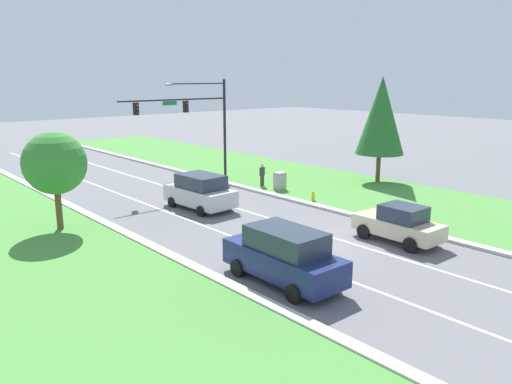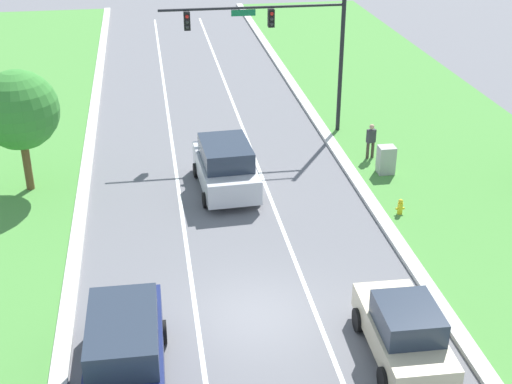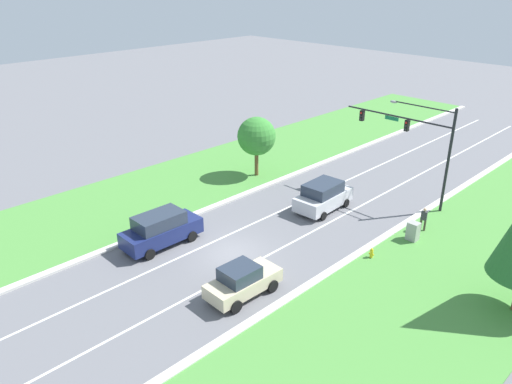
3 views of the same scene
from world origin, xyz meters
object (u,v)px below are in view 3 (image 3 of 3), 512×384
at_px(oak_near_left_tree, 257,136).
at_px(traffic_signal_mast, 417,136).
at_px(silver_suv, 323,196).
at_px(utility_cabinet, 413,232).
at_px(navy_suv, 161,229).
at_px(fire_hydrant, 371,253).
at_px(champagne_sedan, 242,281).
at_px(pedestrian, 424,218).

bearing_deg(oak_near_left_tree, traffic_signal_mast, 20.97).
height_order(silver_suv, utility_cabinet, silver_suv).
bearing_deg(navy_suv, fire_hydrant, 38.48).
relative_size(champagne_sedan, navy_suv, 0.83).
height_order(traffic_signal_mast, oak_near_left_tree, traffic_signal_mast).
bearing_deg(pedestrian, oak_near_left_tree, -12.13).
bearing_deg(silver_suv, navy_suv, -112.15).
bearing_deg(fire_hydrant, pedestrian, 85.06).
height_order(traffic_signal_mast, utility_cabinet, traffic_signal_mast).
relative_size(traffic_signal_mast, silver_suv, 1.81).
relative_size(utility_cabinet, pedestrian, 0.76).
height_order(traffic_signal_mast, pedestrian, traffic_signal_mast).
xyz_separation_m(silver_suv, oak_near_left_tree, (-7.93, 1.17, 2.42)).
height_order(champagne_sedan, utility_cabinet, champagne_sedan).
bearing_deg(utility_cabinet, pedestrian, 96.20).
bearing_deg(oak_near_left_tree, silver_suv, -8.42).
xyz_separation_m(navy_suv, oak_near_left_tree, (-3.96, 12.39, 2.37)).
relative_size(silver_suv, oak_near_left_tree, 0.93).
xyz_separation_m(silver_suv, champagne_sedan, (3.53, -11.34, -0.15)).
distance_m(traffic_signal_mast, pedestrian, 6.28).
bearing_deg(utility_cabinet, navy_suv, -133.22).
xyz_separation_m(traffic_signal_mast, pedestrian, (3.04, -3.61, -4.15)).
bearing_deg(silver_suv, champagne_sedan, -75.40).
bearing_deg(fire_hydrant, traffic_signal_mast, 106.10).
bearing_deg(traffic_signal_mast, fire_hydrant, -73.90).
bearing_deg(champagne_sedan, navy_suv, -179.44).
distance_m(traffic_signal_mast, fire_hydrant, 10.45).
xyz_separation_m(traffic_signal_mast, silver_suv, (-3.71, -5.63, -4.04)).
bearing_deg(champagne_sedan, traffic_signal_mast, 90.91).
relative_size(utility_cabinet, fire_hydrant, 1.84).
xyz_separation_m(traffic_signal_mast, utility_cabinet, (3.22, -5.25, -4.44)).
xyz_separation_m(champagne_sedan, utility_cabinet, (3.41, 11.72, -0.25)).
bearing_deg(traffic_signal_mast, utility_cabinet, -58.46).
xyz_separation_m(champagne_sedan, fire_hydrant, (2.77, 8.02, -0.56)).
bearing_deg(utility_cabinet, champagne_sedan, -106.20).
height_order(champagne_sedan, fire_hydrant, champagne_sedan).
bearing_deg(traffic_signal_mast, oak_near_left_tree, -159.03).
bearing_deg(fire_hydrant, utility_cabinet, 80.19).
distance_m(champagne_sedan, oak_near_left_tree, 17.16).
relative_size(silver_suv, fire_hydrant, 6.74).
xyz_separation_m(champagne_sedan, navy_suv, (-7.49, 0.13, 0.19)).
xyz_separation_m(navy_suv, utility_cabinet, (10.90, 11.59, -0.45)).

